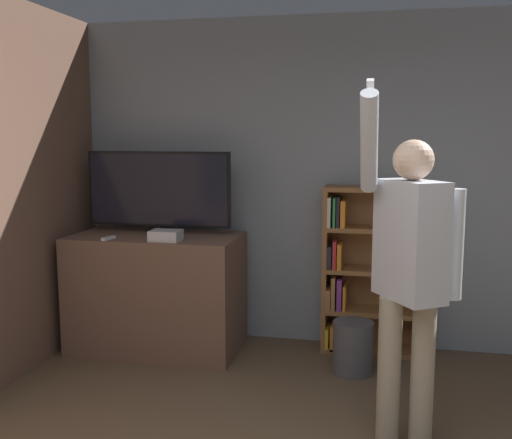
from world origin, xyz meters
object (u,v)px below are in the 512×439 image
object	(u,v)px
television	(159,191)
waste_bin	(353,347)
person	(410,266)
game_console	(166,236)
bookshelf	(365,271)

from	to	relation	value
television	waste_bin	distance (m)	1.96
television	person	world-z (taller)	person
television	waste_bin	world-z (taller)	television
television	waste_bin	bearing A→B (deg)	-9.43
television	person	size ratio (longest dim) A/B	0.59
waste_bin	television	bearing A→B (deg)	170.57
person	television	bearing A→B (deg)	-156.86
television	person	distance (m)	2.33
game_console	bookshelf	world-z (taller)	bookshelf
game_console	bookshelf	distance (m)	1.61
bookshelf	person	size ratio (longest dim) A/B	0.66
game_console	waste_bin	world-z (taller)	game_console
television	waste_bin	xyz separation A→B (m)	(1.59, -0.26, -1.10)
game_console	waste_bin	distance (m)	1.63
person	waste_bin	xyz separation A→B (m)	(-0.34, 1.01, -0.85)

